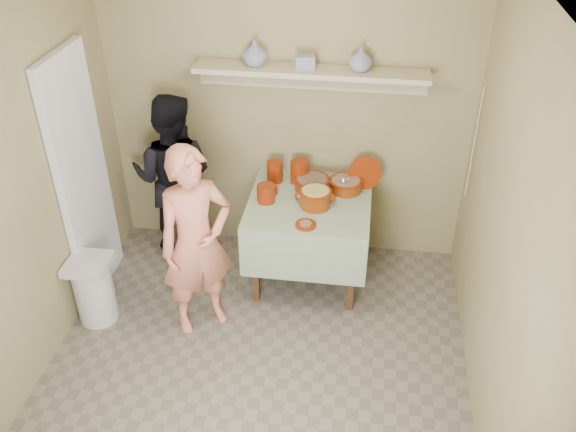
% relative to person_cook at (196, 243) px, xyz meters
% --- Properties ---
extents(ground, '(3.50, 3.50, 0.00)m').
position_rel_person_cook_xyz_m(ground, '(0.50, -0.60, -0.76)').
color(ground, '#6D6456').
rests_on(ground, ground).
extents(tile_panel, '(0.06, 0.70, 2.00)m').
position_rel_person_cook_xyz_m(tile_panel, '(-0.96, 0.35, 0.24)').
color(tile_panel, silver).
rests_on(tile_panel, ground).
extents(plate_stack_a, '(0.13, 0.13, 0.18)m').
position_rel_person_cook_xyz_m(plate_stack_a, '(0.42, 0.94, 0.09)').
color(plate_stack_a, '#691C08').
rests_on(plate_stack_a, serving_table).
extents(plate_stack_b, '(0.16, 0.16, 0.19)m').
position_rel_person_cook_xyz_m(plate_stack_b, '(0.63, 0.96, 0.09)').
color(plate_stack_b, '#691C08').
rests_on(plate_stack_b, serving_table).
extents(bowl_stack, '(0.14, 0.14, 0.14)m').
position_rel_person_cook_xyz_m(bowl_stack, '(0.40, 0.62, 0.07)').
color(bowl_stack, '#691C08').
rests_on(bowl_stack, serving_table).
extents(empty_bowl, '(0.15, 0.15, 0.04)m').
position_rel_person_cook_xyz_m(empty_bowl, '(0.40, 0.74, 0.02)').
color(empty_bowl, '#691C08').
rests_on(empty_bowl, serving_table).
extents(propped_lid, '(0.28, 0.14, 0.26)m').
position_rel_person_cook_xyz_m(propped_lid, '(1.16, 0.97, 0.12)').
color(propped_lid, '#691C08').
rests_on(propped_lid, serving_table).
extents(vase_right, '(0.20, 0.20, 0.18)m').
position_rel_person_cook_xyz_m(vase_right, '(1.07, 1.04, 1.05)').
color(vase_right, navy).
rests_on(vase_right, wall_shelf).
extents(vase_left, '(0.23, 0.23, 0.20)m').
position_rel_person_cook_xyz_m(vase_left, '(0.26, 1.04, 1.06)').
color(vase_left, navy).
rests_on(vase_left, wall_shelf).
extents(ceramic_box, '(0.16, 0.13, 0.10)m').
position_rel_person_cook_xyz_m(ceramic_box, '(0.65, 1.02, 1.01)').
color(ceramic_box, navy).
rests_on(ceramic_box, wall_shelf).
extents(person_cook, '(0.66, 0.62, 1.52)m').
position_rel_person_cook_xyz_m(person_cook, '(0.00, 0.00, 0.00)').
color(person_cook, '#DD7A5F').
rests_on(person_cook, ground).
extents(person_helper, '(0.73, 0.57, 1.49)m').
position_rel_person_cook_xyz_m(person_helper, '(-0.45, 0.91, -0.01)').
color(person_helper, black).
rests_on(person_helper, ground).
extents(room_shell, '(3.04, 3.54, 2.62)m').
position_rel_person_cook_xyz_m(room_shell, '(0.50, -0.60, 0.85)').
color(room_shell, '#918559').
rests_on(room_shell, ground).
extents(serving_table, '(0.97, 0.97, 0.76)m').
position_rel_person_cook_xyz_m(serving_table, '(0.75, 0.68, -0.12)').
color(serving_table, '#4C2D16').
rests_on(serving_table, ground).
extents(cazuela_meat_a, '(0.30, 0.30, 0.10)m').
position_rel_person_cook_xyz_m(cazuela_meat_a, '(0.74, 0.86, 0.06)').
color(cazuela_meat_a, '#5E2107').
rests_on(cazuela_meat_a, serving_table).
extents(cazuela_meat_b, '(0.28, 0.28, 0.10)m').
position_rel_person_cook_xyz_m(cazuela_meat_b, '(1.02, 0.87, 0.06)').
color(cazuela_meat_b, '#5E2107').
rests_on(cazuela_meat_b, serving_table).
extents(ladle, '(0.08, 0.26, 0.19)m').
position_rel_person_cook_xyz_m(ladle, '(1.00, 0.84, 0.11)').
color(ladle, silver).
rests_on(ladle, cazuela_meat_b).
extents(cazuela_rice, '(0.33, 0.25, 0.14)m').
position_rel_person_cook_xyz_m(cazuela_rice, '(0.80, 0.61, 0.09)').
color(cazuela_rice, '#5E2107').
rests_on(cazuela_rice, serving_table).
extents(front_plate, '(0.16, 0.16, 0.03)m').
position_rel_person_cook_xyz_m(front_plate, '(0.76, 0.32, 0.01)').
color(front_plate, '#691C08').
rests_on(front_plate, serving_table).
extents(wall_shelf, '(1.80, 0.25, 0.21)m').
position_rel_person_cook_xyz_m(wall_shelf, '(0.70, 1.06, 0.91)').
color(wall_shelf, '#B9AB89').
rests_on(wall_shelf, room_shell).
extents(trash_bin, '(0.32, 0.32, 0.56)m').
position_rel_person_cook_xyz_m(trash_bin, '(-0.83, -0.08, -0.48)').
color(trash_bin, silver).
rests_on(trash_bin, ground).
extents(electrical_cord, '(0.01, 0.05, 0.90)m').
position_rel_person_cook_xyz_m(electrical_cord, '(1.97, 0.88, 0.49)').
color(electrical_cord, silver).
rests_on(electrical_cord, wall_shelf).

